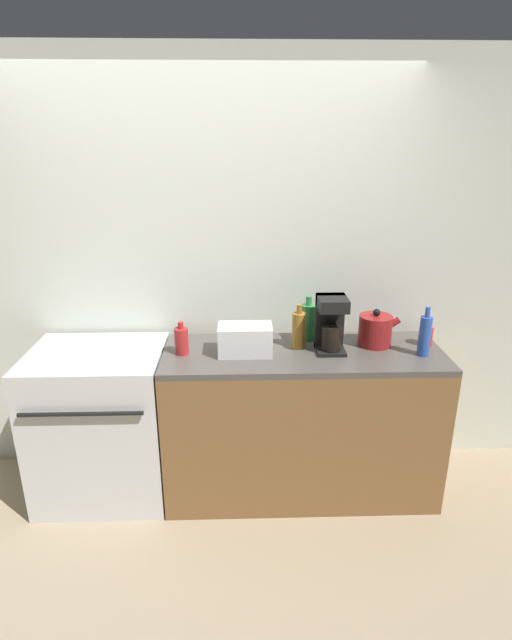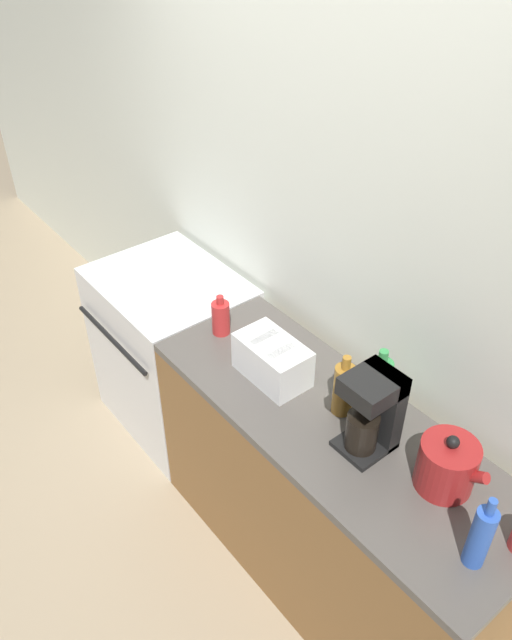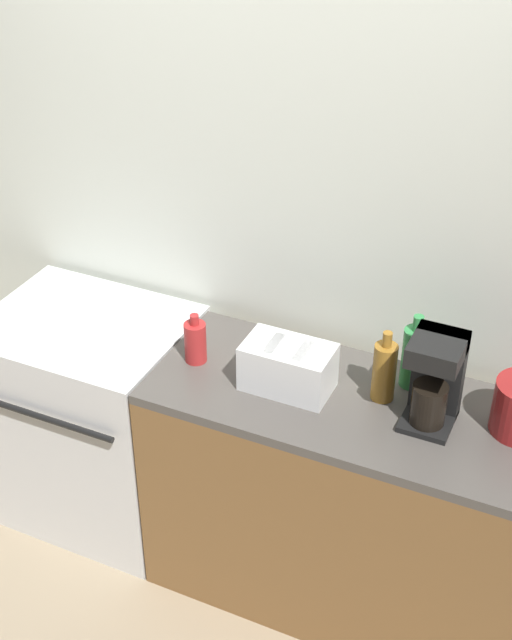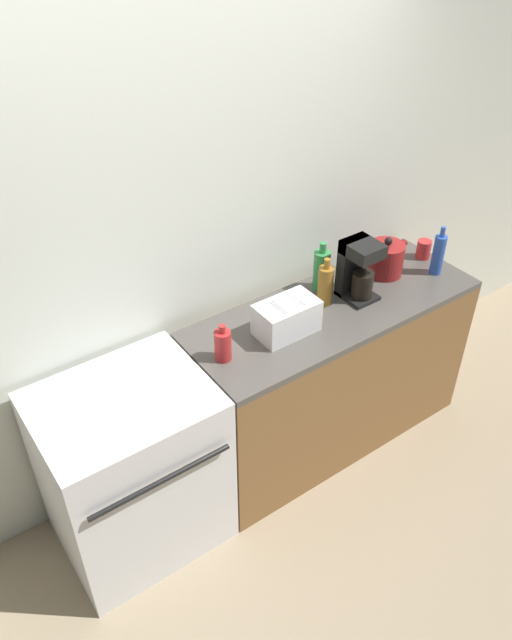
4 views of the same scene
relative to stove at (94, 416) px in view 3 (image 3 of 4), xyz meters
The scene contains 9 objects.
ground_plane 0.85m from the stove, 26.34° to the right, with size 12.00×12.00×0.00m, color tan.
wall_back 1.10m from the stove, 30.24° to the left, with size 8.00×0.05×2.60m.
stove is the anchor object (origin of this frame).
counter_block 1.21m from the stove, ahead, with size 1.63×0.59×0.94m.
toaster 1.03m from the stove, ahead, with size 0.31×0.18×0.17m.
coffee_maker 1.50m from the stove, ahead, with size 0.16×0.19×0.33m.
bottle_red 0.74m from the stove, ahead, with size 0.08×0.08×0.19m.
bottle_green 1.39m from the stove, ahead, with size 0.09×0.09×0.28m.
bottle_amber 1.32m from the stove, ahead, with size 0.08×0.08×0.26m.
Camera 3 is at (1.17, -2.00, 2.82)m, focal length 50.00 mm.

